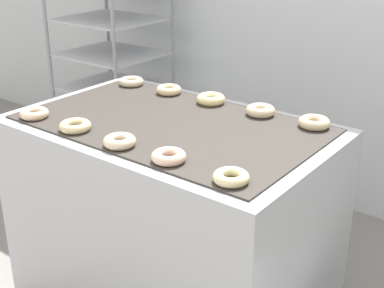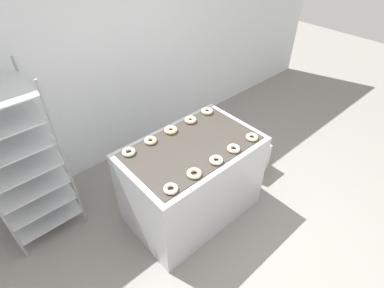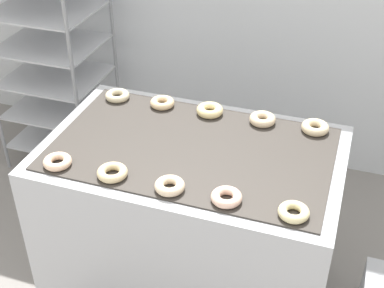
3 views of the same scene
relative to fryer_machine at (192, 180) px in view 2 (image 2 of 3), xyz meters
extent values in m
plane|color=gray|center=(0.00, -0.68, -0.48)|extent=(14.00, 14.00, 0.00)
cube|color=silver|center=(0.00, 1.45, 0.92)|extent=(8.00, 0.05, 2.80)
cube|color=#B7BABF|center=(0.00, 0.00, 0.00)|extent=(1.36, 0.86, 0.94)
cube|color=#38332D|center=(0.00, 0.00, 0.47)|extent=(1.25, 0.76, 0.01)
cube|color=#262628|center=(0.37, -0.39, 0.19)|extent=(0.12, 0.07, 0.10)
cylinder|color=gray|center=(-0.99, 0.65, 0.39)|extent=(0.02, 0.02, 1.73)
cylinder|color=gray|center=(-0.99, 1.22, 0.39)|extent=(0.02, 0.02, 1.73)
cube|color=#B7BABF|center=(-1.31, 0.94, -0.30)|extent=(0.64, 0.57, 0.01)
cube|color=#B7BABF|center=(-1.31, 0.94, -0.07)|extent=(0.64, 0.57, 0.01)
cube|color=#B7BABF|center=(-1.31, 0.94, 0.17)|extent=(0.64, 0.57, 0.01)
cube|color=#B7BABF|center=(-1.31, 0.94, 0.41)|extent=(0.64, 0.57, 0.01)
cube|color=#B7BABF|center=(-1.31, 0.94, 0.65)|extent=(0.64, 0.57, 0.01)
cube|color=#B7BABF|center=(1.04, 0.00, -0.28)|extent=(0.36, 0.32, 0.39)
torus|color=beige|center=(-0.51, -0.31, 0.50)|extent=(0.12, 0.12, 0.04)
torus|color=beige|center=(-0.25, -0.31, 0.50)|extent=(0.13, 0.13, 0.04)
torus|color=beige|center=(0.01, -0.31, 0.50)|extent=(0.12, 0.12, 0.04)
torus|color=beige|center=(0.25, -0.31, 0.50)|extent=(0.12, 0.12, 0.04)
torus|color=beige|center=(0.51, -0.31, 0.49)|extent=(0.12, 0.12, 0.04)
torus|color=beige|center=(-0.51, 0.30, 0.50)|extent=(0.13, 0.13, 0.04)
torus|color=beige|center=(-0.26, 0.31, 0.50)|extent=(0.12, 0.12, 0.04)
torus|color=#F0D791|center=(-0.01, 0.31, 0.50)|extent=(0.13, 0.13, 0.04)
torus|color=beige|center=(0.25, 0.31, 0.50)|extent=(0.13, 0.13, 0.04)
torus|color=beige|center=(0.51, 0.32, 0.50)|extent=(0.13, 0.13, 0.04)
camera|label=1|loc=(1.36, -1.62, 1.27)|focal=50.00mm
camera|label=2|loc=(-1.47, -1.65, 2.30)|focal=28.00mm
camera|label=3|loc=(0.64, -1.88, 1.85)|focal=50.00mm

